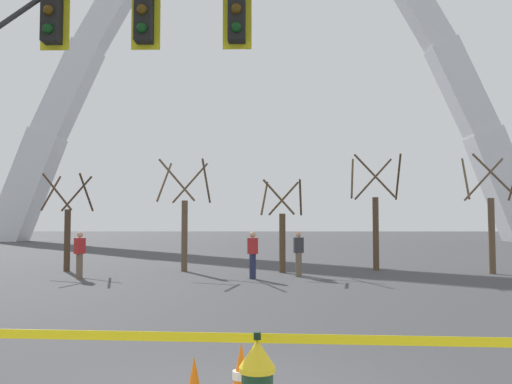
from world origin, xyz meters
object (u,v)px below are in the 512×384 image
Objects in this scene: traffic_signal_gantry at (23,56)px; pedestrian_walking_right at (299,253)px; traffic_cone_mid_sidewalk at (241,381)px; pedestrian_walking_left at (80,255)px; monument_arch at (264,70)px; pedestrian_standing_center at (253,255)px.

pedestrian_walking_right is at bearing 67.12° from traffic_signal_gantry.
pedestrian_walking_left is (-6.10, 13.19, 0.46)m from traffic_cone_mid_sidewalk.
monument_arch reaches higher than pedestrian_walking_left.
traffic_signal_gantry is at bearing -75.69° from pedestrian_walking_left.
traffic_cone_mid_sidewalk is at bearing -65.18° from pedestrian_walking_left.
traffic_cone_mid_sidewalk is 54.22m from monument_arch.
traffic_signal_gantry is 4.92× the size of pedestrian_walking_right.
traffic_signal_gantry is 50.58m from monument_arch.
pedestrian_walking_right is at bearing -87.85° from monument_arch.
traffic_signal_gantry is (-3.42, 2.67, 4.05)m from traffic_cone_mid_sidewalk.
pedestrian_walking_right is (7.48, 0.85, 0.00)m from pedestrian_walking_left.
monument_arch is at bearing 86.00° from traffic_signal_gantry.
pedestrian_standing_center is 1.00× the size of pedestrian_walking_right.
pedestrian_walking_left is (-2.68, 10.52, -3.59)m from traffic_signal_gantry.
monument_arch is (-0.01, 51.30, 17.56)m from traffic_cone_mid_sidewalk.
monument_arch is at bearing 92.15° from pedestrian_walking_right.
traffic_signal_gantry is 12.85m from pedestrian_walking_right.
pedestrian_standing_center is (-0.20, -38.04, -17.10)m from monument_arch.
pedestrian_standing_center is at bearing 0.68° from pedestrian_walking_left.
pedestrian_walking_left is at bearing 104.31° from traffic_signal_gantry.
pedestrian_walking_right is (1.60, 0.78, 0.00)m from pedestrian_standing_center.
traffic_signal_gantry is 4.92× the size of pedestrian_standing_center.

